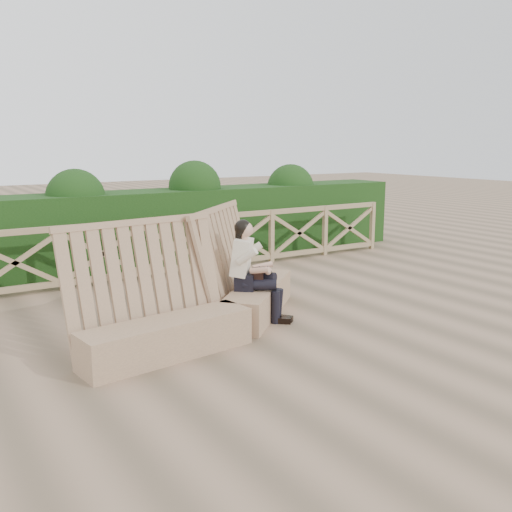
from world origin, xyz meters
TOP-DOWN VIEW (x-y plane):
  - ground at (0.00, 0.00)m, footprint 60.00×60.00m
  - bench at (-1.04, 0.20)m, footprint 3.83×2.29m
  - woman at (-0.34, 0.36)m, footprint 0.82×0.82m
  - guardrail at (0.00, 3.50)m, footprint 10.10×0.09m
  - hedge at (0.00, 4.70)m, footprint 12.00×1.20m

SIDE VIEW (x-z plane):
  - ground at x=0.00m, z-range 0.00..0.00m
  - bench at x=-1.04m, z-range -0.39..1.19m
  - guardrail at x=0.00m, z-range 0.00..1.10m
  - hedge at x=0.00m, z-range 0.00..1.50m
  - woman at x=-0.34m, z-range 0.05..1.47m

